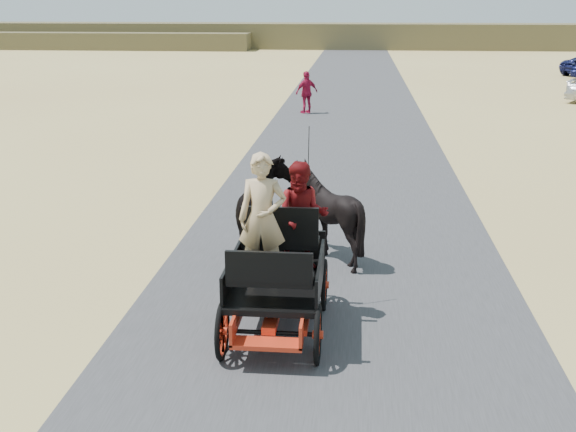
# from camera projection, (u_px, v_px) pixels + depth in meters

# --- Properties ---
(ground) EXTENTS (140.00, 140.00, 0.00)m
(ground) POSITION_uv_depth(u_px,v_px,m) (333.00, 276.00, 12.16)
(ground) COLOR tan
(road) EXTENTS (6.00, 140.00, 0.01)m
(road) POSITION_uv_depth(u_px,v_px,m) (333.00, 276.00, 12.16)
(road) COLOR #38383A
(road) RESTS_ON ground
(ridge_far) EXTENTS (140.00, 6.00, 2.40)m
(ridge_far) POSITION_uv_depth(u_px,v_px,m) (356.00, 36.00, 70.97)
(ridge_far) COLOR brown
(ridge_far) RESTS_ON ground
(ridge_near) EXTENTS (40.00, 4.00, 1.60)m
(ridge_near) POSITION_uv_depth(u_px,v_px,m) (46.00, 41.00, 70.03)
(ridge_near) COLOR brown
(ridge_near) RESTS_ON ground
(carriage) EXTENTS (1.30, 2.40, 0.72)m
(carriage) POSITION_uv_depth(u_px,v_px,m) (277.00, 306.00, 10.08)
(carriage) COLOR black
(carriage) RESTS_ON ground
(horse_left) EXTENTS (0.91, 2.01, 1.70)m
(horse_left) POSITION_uv_depth(u_px,v_px,m) (265.00, 212.00, 12.85)
(horse_left) COLOR black
(horse_left) RESTS_ON ground
(horse_right) EXTENTS (1.37, 1.54, 1.70)m
(horse_right) POSITION_uv_depth(u_px,v_px,m) (327.00, 213.00, 12.75)
(horse_right) COLOR black
(horse_right) RESTS_ON ground
(driver_man) EXTENTS (0.66, 0.43, 1.80)m
(driver_man) POSITION_uv_depth(u_px,v_px,m) (262.00, 218.00, 9.79)
(driver_man) COLOR tan
(driver_man) RESTS_ON carriage
(passenger_woman) EXTENTS (0.77, 0.60, 1.58)m
(passenger_woman) POSITION_uv_depth(u_px,v_px,m) (302.00, 216.00, 10.30)
(passenger_woman) COLOR #660C0F
(passenger_woman) RESTS_ON carriage
(pedestrian) EXTENTS (1.07, 0.93, 1.73)m
(pedestrian) POSITION_uv_depth(u_px,v_px,m) (307.00, 92.00, 29.63)
(pedestrian) COLOR maroon
(pedestrian) RESTS_ON ground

